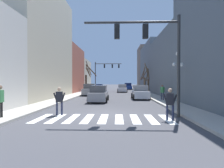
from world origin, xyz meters
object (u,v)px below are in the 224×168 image
street_lamp_right_corner (178,67)px  street_tree_right_near (148,83)px  car_parked_left_mid (122,88)px  pedestrian_crossing_street (0,98)px  pedestrian_on_left_sidewalk (162,91)px  traffic_signal_far (105,70)px  car_parked_left_near (90,90)px  car_parked_left_far (99,88)px  pedestrian_waiting_at_curb (59,99)px  car_parked_right_mid (140,93)px  street_tree_left_far (145,79)px  car_driving_toward_lane (99,94)px  car_parked_right_near (128,86)px  pedestrian_on_right_sidewalk (170,101)px  traffic_signal_near (151,44)px  street_tree_right_mid (88,77)px

street_lamp_right_corner → street_tree_right_near: 12.93m
car_parked_left_mid → pedestrian_crossing_street: size_ratio=2.35×
pedestrian_on_left_sidewalk → pedestrian_crossing_street: bearing=99.5°
traffic_signal_far → pedestrian_on_left_sidewalk: traffic_signal_far is taller
car_parked_left_near → pedestrian_crossing_street: 17.98m
car_parked_left_far → pedestrian_waiting_at_curb: size_ratio=2.58×
car_parked_right_mid → street_tree_left_far: bearing=-11.8°
car_driving_toward_lane → car_parked_right_near: (4.68, 28.41, 0.03)m
car_parked_left_near → car_parked_left_mid: car_parked_left_near is taller
car_parked_left_near → pedestrian_waiting_at_curb: car_parked_left_near is taller
car_parked_left_mid → street_tree_left_far: 5.10m
street_tree_right_near → street_tree_left_far: bearing=84.9°
car_parked_left_near → street_tree_left_far: street_tree_left_far is taller
traffic_signal_far → car_parked_right_near: size_ratio=1.61×
car_driving_toward_lane → car_parked_left_near: car_parked_left_near is taller
pedestrian_crossing_street → street_tree_right_near: street_tree_right_near is taller
pedestrian_on_right_sidewalk → pedestrian_on_left_sidewalk: (1.95, 9.37, 0.08)m
car_parked_left_mid → traffic_signal_near: bearing=-177.4°
car_parked_left_far → pedestrian_on_right_sidewalk: bearing=-166.6°
car_parked_left_near → car_parked_right_mid: size_ratio=1.17×
street_tree_right_near → car_driving_toward_lane: bearing=-125.6°
car_parked_left_far → street_tree_left_far: 11.68m
car_parked_left_near → street_tree_left_far: bearing=-56.2°
pedestrian_crossing_street → street_tree_left_far: (11.60, 24.29, 1.51)m
traffic_signal_near → pedestrian_on_right_sidewalk: bearing=-40.3°
pedestrian_on_left_sidewalk → traffic_signal_far: bearing=-11.5°
street_tree_left_far → car_parked_right_mid: bearing=-101.8°
car_parked_left_mid → street_tree_left_far: (4.38, -1.71, 1.96)m
car_parked_right_near → pedestrian_on_left_sidewalk: (2.17, -27.72, 0.29)m
car_parked_right_mid → pedestrian_on_right_sidewalk: 11.71m
car_parked_left_far → street_tree_right_mid: (-1.99, -3.60, 2.32)m
traffic_signal_far → car_driving_toward_lane: (1.03, -21.92, -4.11)m
car_parked_left_mid → pedestrian_waiting_at_curb: 24.78m
pedestrian_crossing_street → car_parked_left_mid: bearing=-25.1°
pedestrian_on_right_sidewalk → street_lamp_right_corner: bearing=-93.1°
car_parked_right_mid → pedestrian_waiting_at_curb: size_ratio=2.35×
traffic_signal_near → car_parked_right_mid: size_ratio=1.47×
traffic_signal_far → pedestrian_crossing_street: bearing=-96.1°
traffic_signal_near → car_parked_right_mid: bearing=86.2°
car_parked_left_far → street_tree_left_far: bearing=-123.7°
car_driving_toward_lane → pedestrian_on_right_sidewalk: (4.90, -8.67, 0.24)m
car_driving_toward_lane → pedestrian_on_left_sidewalk: pedestrian_on_left_sidewalk is taller
traffic_signal_far → pedestrian_waiting_at_curb: traffic_signal_far is taller
street_lamp_right_corner → pedestrian_crossing_street: size_ratio=2.55×
pedestrian_waiting_at_curb → pedestrian_crossing_street: (-2.68, -1.64, 0.16)m
street_lamp_right_corner → street_tree_right_mid: street_tree_right_mid is taller
car_parked_left_near → street_tree_right_mid: size_ratio=0.76×
street_lamp_right_corner → car_driving_toward_lane: (-7.08, 3.42, -2.54)m
car_parked_left_near → car_parked_left_far: size_ratio=1.06×
street_tree_right_near → pedestrian_on_right_sidewalk: bearing=-95.8°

